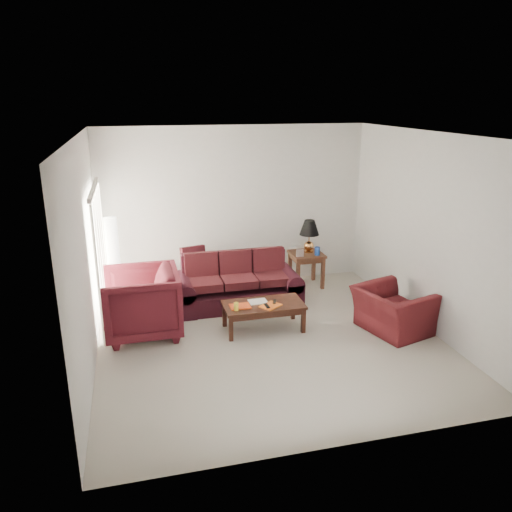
{
  "coord_description": "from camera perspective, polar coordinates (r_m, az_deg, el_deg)",
  "views": [
    {
      "loc": [
        -1.85,
        -6.5,
        3.48
      ],
      "look_at": [
        0.0,
        0.85,
        1.05
      ],
      "focal_mm": 35.0,
      "sensor_mm": 36.0,
      "label": 1
    }
  ],
  "objects": [
    {
      "name": "floor",
      "position": [
        7.6,
        1.58,
        -9.47
      ],
      "size": [
        5.0,
        5.0,
        0.0
      ],
      "primitive_type": "plane",
      "color": "#B9B29E",
      "rests_on": "ground"
    },
    {
      "name": "blinds",
      "position": [
        8.19,
        -17.47,
        -0.13
      ],
      "size": [
        0.1,
        2.0,
        2.16
      ],
      "primitive_type": "cube",
      "color": "silver",
      "rests_on": "ground"
    },
    {
      "name": "sofa",
      "position": [
        8.6,
        -2.11,
        -2.93
      ],
      "size": [
        2.22,
        1.09,
        0.88
      ],
      "primitive_type": null,
      "rotation": [
        0.0,
        0.0,
        0.07
      ],
      "color": "black",
      "rests_on": "ground"
    },
    {
      "name": "throw_pillow",
      "position": [
        9.01,
        -7.15,
        -0.27
      ],
      "size": [
        0.48,
        0.32,
        0.46
      ],
      "primitive_type": "cube",
      "rotation": [
        -0.21,
        0.0,
        0.27
      ],
      "color": "black",
      "rests_on": "sofa"
    },
    {
      "name": "end_table",
      "position": [
        9.59,
        5.74,
        -1.52
      ],
      "size": [
        0.64,
        0.64,
        0.66
      ],
      "primitive_type": null,
      "rotation": [
        0.0,
        0.0,
        0.07
      ],
      "color": "#51351B",
      "rests_on": "ground"
    },
    {
      "name": "table_lamp",
      "position": [
        9.46,
        6.09,
        2.26
      ],
      "size": [
        0.44,
        0.44,
        0.62
      ],
      "primitive_type": null,
      "rotation": [
        0.0,
        0.0,
        -0.19
      ],
      "color": "#C27B3C",
      "rests_on": "end_table"
    },
    {
      "name": "clock",
      "position": [
        9.24,
        5.04,
        0.33
      ],
      "size": [
        0.13,
        0.05,
        0.13
      ],
      "primitive_type": "cube",
      "rotation": [
        0.0,
        0.0,
        -0.01
      ],
      "color": "silver",
      "rests_on": "end_table"
    },
    {
      "name": "blue_canister",
      "position": [
        9.36,
        7.01,
        0.56
      ],
      "size": [
        0.13,
        0.13,
        0.16
      ],
      "primitive_type": "cylinder",
      "rotation": [
        0.0,
        0.0,
        -0.43
      ],
      "color": "navy",
      "rests_on": "end_table"
    },
    {
      "name": "picture_frame",
      "position": [
        9.57,
        4.57,
        1.08
      ],
      "size": [
        0.2,
        0.22,
        0.06
      ],
      "primitive_type": "cube",
      "rotation": [
        1.36,
        0.0,
        0.37
      ],
      "color": "white",
      "rests_on": "end_table"
    },
    {
      "name": "floor_lamp",
      "position": [
        8.95,
        -15.98,
        -0.49
      ],
      "size": [
        0.33,
        0.33,
        1.56
      ],
      "primitive_type": null,
      "rotation": [
        0.0,
        0.0,
        -0.37
      ],
      "color": "white",
      "rests_on": "ground"
    },
    {
      "name": "armchair_left",
      "position": [
        7.74,
        -12.93,
        -5.24
      ],
      "size": [
        1.14,
        1.1,
        1.03
      ],
      "primitive_type": "imported",
      "rotation": [
        0.0,
        0.0,
        -1.57
      ],
      "color": "#420F16",
      "rests_on": "ground"
    },
    {
      "name": "armchair_right",
      "position": [
        8.0,
        15.31,
        -6.03
      ],
      "size": [
        1.17,
        1.26,
        0.68
      ],
      "primitive_type": "imported",
      "rotation": [
        0.0,
        0.0,
        1.85
      ],
      "color": "#440F13",
      "rests_on": "ground"
    },
    {
      "name": "coffee_table",
      "position": [
        7.81,
        0.85,
        -6.93
      ],
      "size": [
        1.38,
        1.04,
        0.43
      ],
      "primitive_type": null,
      "rotation": [
        0.0,
        0.0,
        -0.39
      ],
      "color": "black",
      "rests_on": "ground"
    },
    {
      "name": "magazine_red",
      "position": [
        7.61,
        -1.83,
        -5.77
      ],
      "size": [
        0.31,
        0.24,
        0.02
      ],
      "primitive_type": "cube",
      "rotation": [
        0.0,
        0.0,
        0.01
      ],
      "color": "#CD3F14",
      "rests_on": "coffee_table"
    },
    {
      "name": "magazine_white",
      "position": [
        7.78,
        0.22,
        -5.22
      ],
      "size": [
        0.28,
        0.22,
        0.02
      ],
      "primitive_type": "cube",
      "rotation": [
        0.0,
        0.0,
        0.02
      ],
      "color": "white",
      "rests_on": "coffee_table"
    },
    {
      "name": "magazine_orange",
      "position": [
        7.63,
        1.68,
        -5.7
      ],
      "size": [
        0.38,
        0.36,
        0.02
      ],
      "primitive_type": "cube",
      "rotation": [
        0.0,
        0.0,
        0.61
      ],
      "color": "orange",
      "rests_on": "coffee_table"
    },
    {
      "name": "remote_a",
      "position": [
        7.58,
        1.25,
        -5.71
      ],
      "size": [
        0.05,
        0.16,
        0.02
      ],
      "primitive_type": "cube",
      "rotation": [
        0.0,
        0.0,
        0.03
      ],
      "color": "black",
      "rests_on": "coffee_table"
    },
    {
      "name": "remote_b",
      "position": [
        7.74,
        2.14,
        -5.22
      ],
      "size": [
        0.09,
        0.16,
        0.02
      ],
      "primitive_type": "cube",
      "rotation": [
        0.0,
        0.0,
        -0.35
      ],
      "color": "black",
      "rests_on": "coffee_table"
    },
    {
      "name": "yellow_glass",
      "position": [
        7.48,
        -2.29,
        -5.78
      ],
      "size": [
        0.09,
        0.09,
        0.12
      ],
      "primitive_type": "cylinder",
      "rotation": [
        0.0,
        0.0,
        -0.29
      ],
      "color": "yellow",
      "rests_on": "coffee_table"
    }
  ]
}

